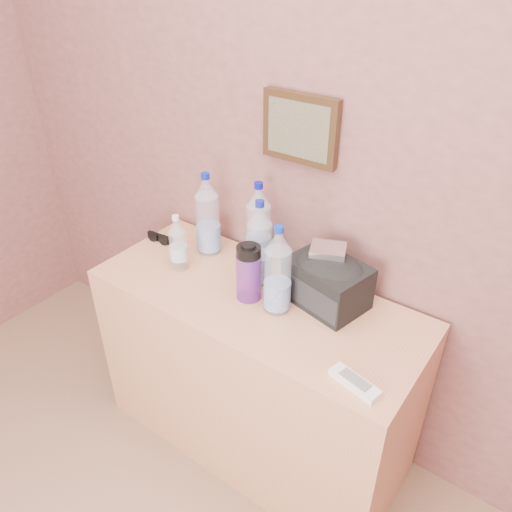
{
  "coord_description": "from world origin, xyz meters",
  "views": [
    {
      "loc": [
        0.61,
        0.48,
        1.98
      ],
      "look_at": [
        -0.29,
        1.71,
        1.0
      ],
      "focal_mm": 35.0,
      "sensor_mm": 36.0,
      "label": 1
    }
  ],
  "objects_px": {
    "nalgene_bottle": "(249,272)",
    "dresser": "(256,373)",
    "toiletry_bag": "(327,281)",
    "foil_packet": "(328,250)",
    "pet_small": "(178,246)",
    "pet_large_c": "(260,247)",
    "sunglasses": "(160,238)",
    "ac_remote": "(355,383)",
    "pet_large_d": "(278,274)",
    "pet_large_b": "(208,218)",
    "pet_large_a": "(259,229)"
  },
  "relations": [
    {
      "from": "pet_large_b",
      "to": "toiletry_bag",
      "type": "height_order",
      "value": "pet_large_b"
    },
    {
      "from": "pet_large_c",
      "to": "toiletry_bag",
      "type": "xyz_separation_m",
      "value": [
        0.28,
        0.03,
        -0.06
      ]
    },
    {
      "from": "pet_large_a",
      "to": "foil_packet",
      "type": "distance_m",
      "value": 0.34
    },
    {
      "from": "pet_large_b",
      "to": "nalgene_bottle",
      "type": "height_order",
      "value": "pet_large_b"
    },
    {
      "from": "ac_remote",
      "to": "toiletry_bag",
      "type": "xyz_separation_m",
      "value": [
        -0.28,
        0.31,
        0.08
      ]
    },
    {
      "from": "dresser",
      "to": "ac_remote",
      "type": "height_order",
      "value": "ac_remote"
    },
    {
      "from": "pet_small",
      "to": "nalgene_bottle",
      "type": "bearing_deg",
      "value": 1.43
    },
    {
      "from": "sunglasses",
      "to": "pet_small",
      "type": "bearing_deg",
      "value": -30.48
    },
    {
      "from": "pet_small",
      "to": "foil_packet",
      "type": "xyz_separation_m",
      "value": [
        0.58,
        0.18,
        0.1
      ]
    },
    {
      "from": "dresser",
      "to": "pet_large_a",
      "type": "distance_m",
      "value": 0.62
    },
    {
      "from": "nalgene_bottle",
      "to": "ac_remote",
      "type": "bearing_deg",
      "value": -17.57
    },
    {
      "from": "ac_remote",
      "to": "pet_small",
      "type": "bearing_deg",
      "value": -177.58
    },
    {
      "from": "pet_large_a",
      "to": "toiletry_bag",
      "type": "relative_size",
      "value": 1.29
    },
    {
      "from": "dresser",
      "to": "foil_packet",
      "type": "bearing_deg",
      "value": 36.73
    },
    {
      "from": "pet_small",
      "to": "nalgene_bottle",
      "type": "height_order",
      "value": "pet_small"
    },
    {
      "from": "pet_large_b",
      "to": "nalgene_bottle",
      "type": "bearing_deg",
      "value": -25.83
    },
    {
      "from": "pet_large_b",
      "to": "toiletry_bag",
      "type": "distance_m",
      "value": 0.59
    },
    {
      "from": "pet_large_c",
      "to": "sunglasses",
      "type": "bearing_deg",
      "value": -178.04
    },
    {
      "from": "nalgene_bottle",
      "to": "dresser",
      "type": "bearing_deg",
      "value": 45.13
    },
    {
      "from": "sunglasses",
      "to": "ac_remote",
      "type": "bearing_deg",
      "value": -18.69
    },
    {
      "from": "pet_large_d",
      "to": "toiletry_bag",
      "type": "xyz_separation_m",
      "value": [
        0.13,
        0.14,
        -0.06
      ]
    },
    {
      "from": "dresser",
      "to": "pet_large_c",
      "type": "bearing_deg",
      "value": 117.68
    },
    {
      "from": "dresser",
      "to": "pet_large_b",
      "type": "height_order",
      "value": "pet_large_b"
    },
    {
      "from": "pet_large_c",
      "to": "pet_large_d",
      "type": "height_order",
      "value": "pet_large_c"
    },
    {
      "from": "pet_large_b",
      "to": "pet_small",
      "type": "height_order",
      "value": "pet_large_b"
    },
    {
      "from": "pet_small",
      "to": "toiletry_bag",
      "type": "relative_size",
      "value": 0.86
    },
    {
      "from": "sunglasses",
      "to": "toiletry_bag",
      "type": "bearing_deg",
      "value": -1.71
    },
    {
      "from": "toiletry_bag",
      "to": "foil_packet",
      "type": "height_order",
      "value": "foil_packet"
    },
    {
      "from": "sunglasses",
      "to": "ac_remote",
      "type": "relative_size",
      "value": 0.8
    },
    {
      "from": "pet_large_b",
      "to": "pet_large_d",
      "type": "distance_m",
      "value": 0.49
    },
    {
      "from": "nalgene_bottle",
      "to": "foil_packet",
      "type": "height_order",
      "value": "nalgene_bottle"
    },
    {
      "from": "ac_remote",
      "to": "toiletry_bag",
      "type": "bearing_deg",
      "value": 144.25
    },
    {
      "from": "pet_small",
      "to": "dresser",
      "type": "bearing_deg",
      "value": 4.12
    },
    {
      "from": "pet_large_a",
      "to": "sunglasses",
      "type": "bearing_deg",
      "value": -164.88
    },
    {
      "from": "pet_large_b",
      "to": "ac_remote",
      "type": "distance_m",
      "value": 0.94
    },
    {
      "from": "pet_large_a",
      "to": "foil_packet",
      "type": "xyz_separation_m",
      "value": [
        0.34,
        -0.04,
        0.04
      ]
    },
    {
      "from": "sunglasses",
      "to": "ac_remote",
      "type": "height_order",
      "value": "sunglasses"
    },
    {
      "from": "nalgene_bottle",
      "to": "foil_packet",
      "type": "bearing_deg",
      "value": 37.46
    },
    {
      "from": "ac_remote",
      "to": "dresser",
      "type": "bearing_deg",
      "value": 172.74
    },
    {
      "from": "dresser",
      "to": "pet_small",
      "type": "xyz_separation_m",
      "value": [
        -0.37,
        -0.03,
        0.52
      ]
    },
    {
      "from": "pet_large_c",
      "to": "nalgene_bottle",
      "type": "distance_m",
      "value": 0.12
    },
    {
      "from": "pet_large_c",
      "to": "foil_packet",
      "type": "height_order",
      "value": "pet_large_c"
    },
    {
      "from": "pet_large_b",
      "to": "pet_large_c",
      "type": "distance_m",
      "value": 0.31
    },
    {
      "from": "nalgene_bottle",
      "to": "sunglasses",
      "type": "distance_m",
      "value": 0.58
    },
    {
      "from": "pet_small",
      "to": "pet_large_c",
      "type": "bearing_deg",
      "value": 20.8
    },
    {
      "from": "pet_large_d",
      "to": "pet_large_b",
      "type": "bearing_deg",
      "value": 160.94
    },
    {
      "from": "pet_large_b",
      "to": "sunglasses",
      "type": "xyz_separation_m",
      "value": [
        -0.23,
        -0.07,
        -0.14
      ]
    },
    {
      "from": "dresser",
      "to": "pet_large_d",
      "type": "height_order",
      "value": "pet_large_d"
    },
    {
      "from": "pet_large_b",
      "to": "pet_large_c",
      "type": "bearing_deg",
      "value": -9.53
    },
    {
      "from": "dresser",
      "to": "nalgene_bottle",
      "type": "xyz_separation_m",
      "value": [
        -0.02,
        -0.02,
        0.52
      ]
    }
  ]
}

